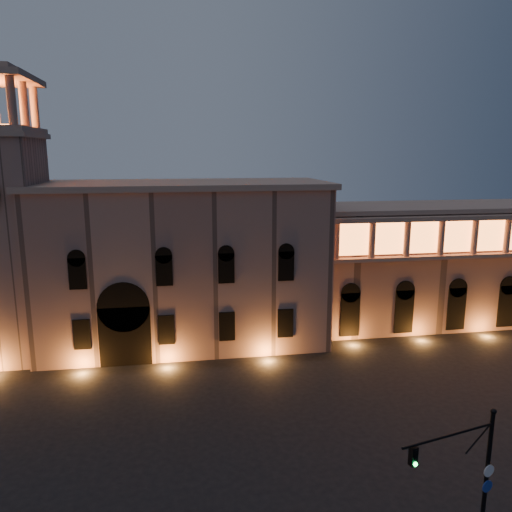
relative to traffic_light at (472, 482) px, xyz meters
name	(u,v)px	position (x,y,z in m)	size (l,w,h in m)	color
ground	(223,452)	(-11.68, 11.09, -4.25)	(160.00, 160.00, 0.00)	black
government_building	(183,264)	(-13.75, 33.02, 4.52)	(30.80, 12.80, 17.60)	#8D675C
colonnade_wing	(461,262)	(20.32, 35.01, 3.08)	(40.60, 11.50, 14.50)	#876156
traffic_light	(472,482)	(0.00, 0.00, 0.00)	(5.77, 1.71, 8.10)	black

